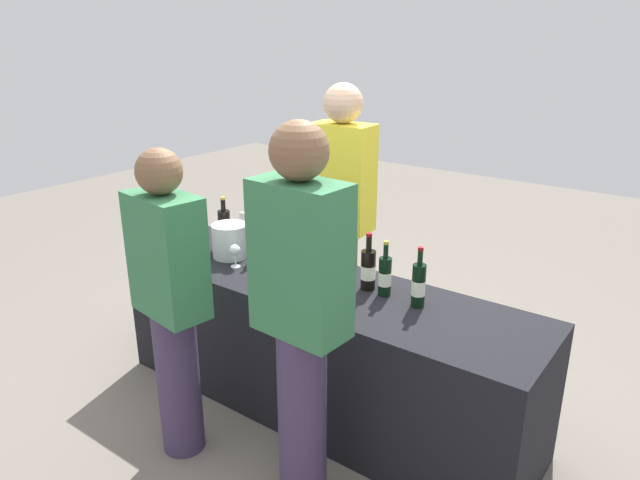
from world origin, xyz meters
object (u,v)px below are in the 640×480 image
(wine_glass_0, at_px, (235,251))
(wine_glass_3, at_px, (341,288))
(wine_bottle_0, at_px, (224,228))
(wine_bottle_6, at_px, (385,276))
(wine_glass_2, at_px, (283,272))
(wine_bottle_2, at_px, (275,242))
(wine_glass_1, at_px, (266,264))
(wine_bottle_3, at_px, (304,253))
(ice_bucket, at_px, (230,241))
(menu_board, at_px, (267,260))
(guest_0, at_px, (171,298))
(wine_bottle_4, at_px, (331,258))
(server_pouring, at_px, (342,213))
(wine_bottle_5, at_px, (368,269))
(wine_bottle_1, at_px, (261,240))
(wine_bottle_7, at_px, (419,285))
(guest_1, at_px, (301,312))

(wine_glass_0, height_order, wine_glass_3, wine_glass_3)
(wine_bottle_0, bearing_deg, wine_bottle_6, -1.36)
(wine_glass_2, bearing_deg, wine_bottle_0, 157.94)
(wine_bottle_2, bearing_deg, wine_glass_1, -58.10)
(wine_bottle_3, distance_m, wine_glass_1, 0.23)
(ice_bucket, bearing_deg, wine_glass_2, -18.25)
(menu_board, bearing_deg, ice_bucket, -68.97)
(ice_bucket, xyz_separation_m, guest_0, (0.31, -0.71, -0.02))
(wine_glass_3, bearing_deg, wine_bottle_4, 132.64)
(wine_glass_0, xyz_separation_m, ice_bucket, (-0.14, 0.10, 0.00))
(wine_bottle_2, distance_m, wine_bottle_4, 0.39)
(wine_glass_0, height_order, server_pouring, server_pouring)
(wine_bottle_6, xyz_separation_m, menu_board, (-1.49, 0.77, -0.51))
(wine_bottle_5, height_order, menu_board, wine_bottle_5)
(wine_bottle_1, height_order, wine_bottle_6, wine_bottle_1)
(wine_bottle_5, xyz_separation_m, wine_glass_1, (-0.49, -0.24, -0.01))
(wine_bottle_2, height_order, wine_bottle_7, wine_bottle_2)
(guest_1, bearing_deg, server_pouring, 120.07)
(wine_bottle_5, height_order, wine_bottle_6, wine_bottle_5)
(ice_bucket, relative_size, menu_board, 0.30)
(wine_bottle_5, xyz_separation_m, guest_0, (-0.60, -0.80, -0.03))
(ice_bucket, distance_m, guest_0, 0.78)
(wine_glass_1, distance_m, ice_bucket, 0.45)
(wine_glass_3, height_order, server_pouring, server_pouring)
(wine_bottle_0, bearing_deg, wine_bottle_2, -1.25)
(wine_bottle_2, bearing_deg, menu_board, 134.52)
(wine_bottle_2, distance_m, wine_bottle_7, 0.95)
(wine_bottle_2, distance_m, wine_bottle_3, 0.25)
(wine_bottle_6, height_order, wine_glass_2, wine_bottle_6)
(wine_bottle_7, bearing_deg, wine_bottle_0, 178.24)
(wine_bottle_5, bearing_deg, guest_0, -126.67)
(wine_bottle_1, relative_size, menu_board, 0.42)
(wine_bottle_3, height_order, guest_1, guest_1)
(guest_1, bearing_deg, wine_glass_2, 139.74)
(wine_bottle_2, bearing_deg, wine_glass_0, -123.05)
(wine_glass_2, bearing_deg, wine_bottle_5, 38.72)
(wine_bottle_0, relative_size, wine_bottle_3, 0.99)
(wine_bottle_5, bearing_deg, wine_bottle_1, 179.64)
(wine_bottle_7, xyz_separation_m, guest_0, (-0.90, -0.77, -0.03))
(wine_glass_2, bearing_deg, wine_bottle_6, 29.90)
(wine_bottle_2, xyz_separation_m, guest_0, (0.04, -0.81, -0.04))
(guest_1, bearing_deg, wine_bottle_2, 139.63)
(wine_bottle_0, distance_m, wine_bottle_2, 0.42)
(wine_bottle_1, xyz_separation_m, server_pouring, (0.25, 0.47, 0.10))
(wine_bottle_2, bearing_deg, wine_bottle_3, -9.62)
(ice_bucket, bearing_deg, wine_bottle_3, 5.83)
(wine_bottle_4, relative_size, menu_board, 0.42)
(wine_bottle_1, bearing_deg, wine_bottle_4, 1.69)
(wine_bottle_3, xyz_separation_m, wine_glass_0, (-0.37, -0.16, -0.02))
(wine_bottle_0, relative_size, wine_bottle_2, 0.96)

